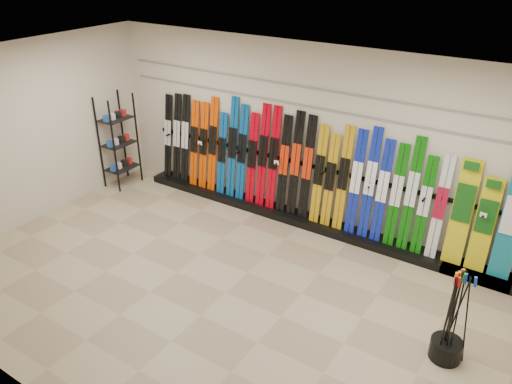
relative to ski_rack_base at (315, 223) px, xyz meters
The scene contains 12 objects.
floor 2.29m from the ski_rack_base, 95.64° to the right, with size 8.00×8.00×0.00m, color tan.
back_wall 1.47m from the ski_rack_base, 135.64° to the left, with size 8.00×8.00×0.00m, color beige.
left_wall 5.01m from the ski_rack_base, 151.65° to the right, with size 5.00×5.00×0.00m, color beige.
ceiling 3.73m from the ski_rack_base, 95.64° to the right, with size 8.00×8.00×0.00m, color silver.
ski_rack_base is the anchor object (origin of this frame).
skis 1.13m from the ski_rack_base, behind, with size 5.38×0.27×1.83m.
snowboards 2.67m from the ski_rack_base, ahead, with size 0.93×0.24×1.58m.
accessory_rack 4.10m from the ski_rack_base, behind, with size 0.40×0.60×1.81m, color black.
pole_bin 3.21m from the ski_rack_base, 35.19° to the right, with size 0.37×0.37×0.25m, color black.
ski_poles 3.25m from the ski_rack_base, 35.17° to the right, with size 0.29×0.26×1.18m.
slatwall_rail_0 1.96m from the ski_rack_base, 138.37° to the left, with size 7.60×0.02×0.03m, color gray.
slatwall_rail_1 2.26m from the ski_rack_base, 138.37° to the left, with size 7.60×0.02×0.03m, color gray.
Camera 1 is at (3.36, -4.39, 4.36)m, focal length 35.00 mm.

